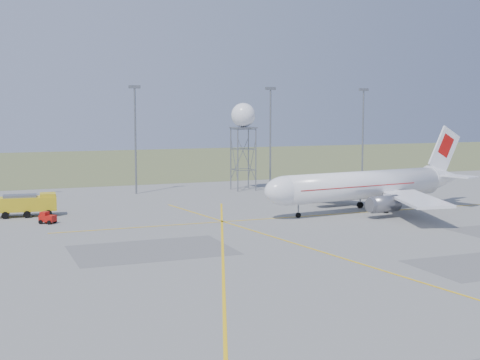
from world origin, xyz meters
name	(u,v)px	position (x,y,z in m)	size (l,w,h in m)	color
ground	(374,263)	(0.00, 0.00, 0.00)	(400.00, 400.00, 0.00)	gray
grass_strip	(113,163)	(0.00, 140.00, 0.01)	(400.00, 120.00, 0.03)	#5B6E3C
mast_b	(135,130)	(-10.00, 66.00, 12.07)	(2.20, 0.50, 20.50)	gray
mast_c	(270,129)	(18.00, 66.00, 12.07)	(2.20, 0.50, 20.50)	gray
mast_d	(363,127)	(40.00, 66.00, 12.07)	(2.20, 0.50, 20.50)	gray
taxi_sign_near	(405,174)	(55.60, 72.00, 0.89)	(1.60, 0.17, 1.20)	black
taxi_sign_far	(430,173)	(62.60, 72.00, 0.89)	(1.60, 0.17, 1.20)	black
airliner_main	(366,186)	(18.60, 30.98, 4.07)	(39.02, 37.64, 13.29)	white
radar_tower	(243,141)	(11.08, 63.72, 9.68)	(4.77, 4.77, 17.25)	gray
fire_truck	(29,206)	(-31.16, 45.40, 1.65)	(8.81, 4.07, 3.44)	gold
baggage_tug	(47,219)	(-29.22, 37.90, 0.63)	(2.60, 2.56, 1.66)	#B7130D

